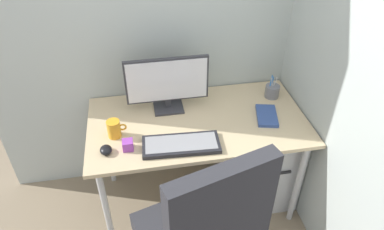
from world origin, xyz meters
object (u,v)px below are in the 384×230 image
at_px(mouse, 106,150).
at_px(pen_holder, 272,91).
at_px(filing_cabinet, 260,161).
at_px(keyboard, 181,144).
at_px(notebook, 267,116).
at_px(desk_clamp_accessory, 128,145).
at_px(monitor, 167,82).
at_px(coffee_mug, 114,129).

height_order(mouse, pen_holder, pen_holder).
height_order(filing_cabinet, pen_holder, pen_holder).
bearing_deg(keyboard, pen_holder, 29.75).
bearing_deg(mouse, keyboard, -10.54).
bearing_deg(pen_holder, filing_cabinet, -117.46).
relative_size(notebook, desk_clamp_accessory, 3.66).
relative_size(filing_cabinet, desk_clamp_accessory, 10.28).
distance_m(monitor, coffee_mug, 0.43).
xyz_separation_m(coffee_mug, desk_clamp_accessory, (0.07, -0.13, -0.03)).
xyz_separation_m(notebook, desk_clamp_accessory, (-0.87, -0.14, 0.02)).
bearing_deg(monitor, coffee_mug, -146.63).
xyz_separation_m(keyboard, notebook, (0.57, 0.17, -0.00)).
bearing_deg(mouse, desk_clamp_accessory, -3.09).
relative_size(coffee_mug, desk_clamp_accessory, 1.91).
height_order(monitor, desk_clamp_accessory, monitor).
relative_size(mouse, desk_clamp_accessory, 1.36).
height_order(keyboard, notebook, keyboard).
distance_m(keyboard, mouse, 0.42).
bearing_deg(pen_holder, coffee_mug, -167.52).
distance_m(mouse, desk_clamp_accessory, 0.12).
xyz_separation_m(filing_cabinet, keyboard, (-0.59, -0.22, 0.44)).
bearing_deg(keyboard, filing_cabinet, 20.05).
relative_size(pen_holder, desk_clamp_accessory, 2.82).
distance_m(filing_cabinet, desk_clamp_accessory, 1.01).
bearing_deg(desk_clamp_accessory, keyboard, -5.88).
relative_size(monitor, keyboard, 1.16).
xyz_separation_m(pen_holder, coffee_mug, (-1.05, -0.23, 0.01)).
bearing_deg(coffee_mug, desk_clamp_accessory, -60.52).
distance_m(mouse, pen_holder, 1.16).
bearing_deg(mouse, coffee_mug, 62.17).
distance_m(filing_cabinet, coffee_mug, 1.07).
bearing_deg(desk_clamp_accessory, coffee_mug, 119.48).
bearing_deg(filing_cabinet, mouse, -169.06).
xyz_separation_m(mouse, coffee_mug, (0.05, 0.14, 0.03)).
height_order(monitor, notebook, monitor).
bearing_deg(filing_cabinet, pen_holder, 62.54).
bearing_deg(keyboard, coffee_mug, 156.87).
xyz_separation_m(pen_holder, desk_clamp_accessory, (-0.98, -0.36, -0.02)).
height_order(pen_holder, notebook, pen_holder).
distance_m(keyboard, pen_holder, 0.78).
bearing_deg(desk_clamp_accessory, mouse, -175.39).
xyz_separation_m(keyboard, mouse, (-0.42, 0.02, 0.01)).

